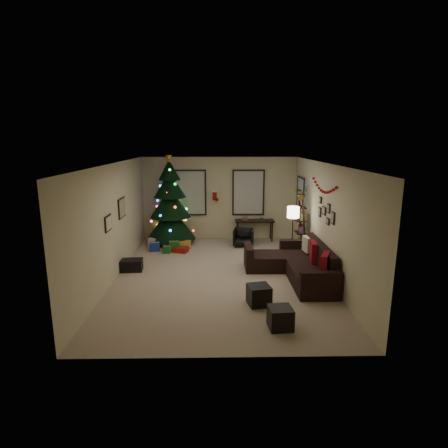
{
  "coord_description": "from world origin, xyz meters",
  "views": [
    {
      "loc": [
        -0.07,
        -8.53,
        3.22
      ],
      "look_at": [
        0.1,
        0.6,
        1.15
      ],
      "focal_mm": 29.68,
      "sensor_mm": 36.0,
      "label": 1
    }
  ],
  "objects_px": {
    "desk": "(255,222)",
    "desk_chair": "(243,237)",
    "christmas_tree": "(170,206)",
    "sofa": "(297,265)",
    "bookshelf": "(302,229)"
  },
  "relations": [
    {
      "from": "sofa",
      "to": "desk",
      "type": "relative_size",
      "value": 2.09
    },
    {
      "from": "sofa",
      "to": "desk",
      "type": "xyz_separation_m",
      "value": [
        -0.7,
        3.29,
        0.33
      ]
    },
    {
      "from": "christmas_tree",
      "to": "desk",
      "type": "relative_size",
      "value": 2.28
    },
    {
      "from": "christmas_tree",
      "to": "sofa",
      "type": "bearing_deg",
      "value": -41.86
    },
    {
      "from": "sofa",
      "to": "desk",
      "type": "height_order",
      "value": "sofa"
    },
    {
      "from": "christmas_tree",
      "to": "desk_chair",
      "type": "distance_m",
      "value": 2.49
    },
    {
      "from": "desk_chair",
      "to": "bookshelf",
      "type": "height_order",
      "value": "bookshelf"
    },
    {
      "from": "desk",
      "to": "bookshelf",
      "type": "height_order",
      "value": "bookshelf"
    },
    {
      "from": "bookshelf",
      "to": "desk",
      "type": "bearing_deg",
      "value": 124.11
    },
    {
      "from": "desk",
      "to": "desk_chair",
      "type": "height_order",
      "value": "desk"
    },
    {
      "from": "desk",
      "to": "desk_chair",
      "type": "xyz_separation_m",
      "value": [
        -0.41,
        -0.65,
        -0.32
      ]
    },
    {
      "from": "sofa",
      "to": "desk_chair",
      "type": "height_order",
      "value": "sofa"
    },
    {
      "from": "christmas_tree",
      "to": "bookshelf",
      "type": "height_order",
      "value": "christmas_tree"
    },
    {
      "from": "christmas_tree",
      "to": "bookshelf",
      "type": "relative_size",
      "value": 1.76
    },
    {
      "from": "desk_chair",
      "to": "bookshelf",
      "type": "relative_size",
      "value": 0.34
    }
  ]
}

